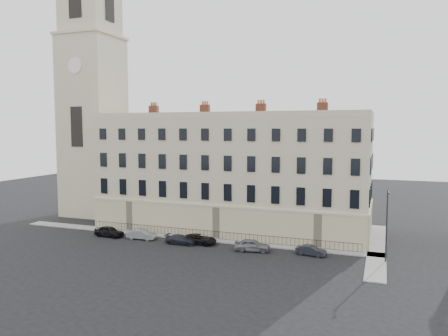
{
  "coord_description": "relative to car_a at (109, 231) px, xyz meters",
  "views": [
    {
      "loc": [
        13.32,
        -44.13,
        13.82
      ],
      "look_at": [
        -6.46,
        10.0,
        8.51
      ],
      "focal_mm": 35.0,
      "sensor_mm": 36.0,
      "label": 1
    }
  ],
  "objects": [
    {
      "name": "ground",
      "position": [
        19.17,
        -2.12,
        -0.67
      ],
      "size": [
        160.0,
        160.0,
        0.0
      ],
      "primitive_type": "plane",
      "color": "black",
      "rests_on": "ground"
    },
    {
      "name": "terrace",
      "position": [
        13.21,
        9.85,
        6.82
      ],
      "size": [
        36.22,
        12.22,
        17.0
      ],
      "color": "beige",
      "rests_on": "ground"
    },
    {
      "name": "church_tower",
      "position": [
        -10.83,
        11.88,
        17.99
      ],
      "size": [
        8.0,
        8.13,
        44.0
      ],
      "color": "beige",
      "rests_on": "ground"
    },
    {
      "name": "pavement_terrace",
      "position": [
        9.17,
        2.88,
        -0.61
      ],
      "size": [
        48.0,
        2.0,
        0.12
      ],
      "primitive_type": "cube",
      "color": "gray",
      "rests_on": "ground"
    },
    {
      "name": "pavement_east_return",
      "position": [
        32.17,
        5.88,
        -0.61
      ],
      "size": [
        2.0,
        24.0,
        0.12
      ],
      "primitive_type": "cube",
      "color": "gray",
      "rests_on": "ground"
    },
    {
      "name": "railings",
      "position": [
        13.17,
        3.28,
        -0.12
      ],
      "size": [
        35.0,
        0.04,
        0.96
      ],
      "color": "black",
      "rests_on": "ground"
    },
    {
      "name": "car_a",
      "position": [
        0.0,
        0.0,
        0.0
      ],
      "size": [
        4.06,
        1.87,
        1.35
      ],
      "primitive_type": "imported",
      "rotation": [
        0.0,
        0.0,
        1.5
      ],
      "color": "black",
      "rests_on": "ground"
    },
    {
      "name": "car_b",
      "position": [
        4.58,
        0.29,
        -0.06
      ],
      "size": [
        3.8,
        1.48,
        1.23
      ],
      "primitive_type": "imported",
      "rotation": [
        0.0,
        0.0,
        1.62
      ],
      "color": "gray",
      "rests_on": "ground"
    },
    {
      "name": "car_c",
      "position": [
        10.19,
        -0.14,
        -0.12
      ],
      "size": [
        3.84,
        1.64,
        1.1
      ],
      "primitive_type": "imported",
      "rotation": [
        0.0,
        0.0,
        1.6
      ],
      "color": "black",
      "rests_on": "ground"
    },
    {
      "name": "car_d",
      "position": [
        12.2,
        0.7,
        -0.09
      ],
      "size": [
        4.27,
        2.06,
        1.17
      ],
      "primitive_type": "imported",
      "rotation": [
        0.0,
        0.0,
        1.54
      ],
      "color": "black",
      "rests_on": "ground"
    },
    {
      "name": "car_e",
      "position": [
        19.02,
        -0.11,
        0.02
      ],
      "size": [
        4.26,
        2.28,
        1.38
      ],
      "primitive_type": "imported",
      "rotation": [
        0.0,
        0.0,
        1.74
      ],
      "color": "slate",
      "rests_on": "ground"
    },
    {
      "name": "car_f",
      "position": [
        25.48,
        0.52,
        -0.13
      ],
      "size": [
        3.44,
        1.62,
        1.09
      ],
      "primitive_type": "imported",
      "rotation": [
        0.0,
        0.0,
        1.43
      ],
      "color": "#20222B",
      "rests_on": "ground"
    },
    {
      "name": "streetlamp",
      "position": [
        33.08,
        0.43,
        3.52
      ],
      "size": [
        0.3,
        1.64,
        7.56
      ],
      "rotation": [
        0.0,
        0.0,
        -0.09
      ],
      "color": "#2A2B2F",
      "rests_on": "ground"
    }
  ]
}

